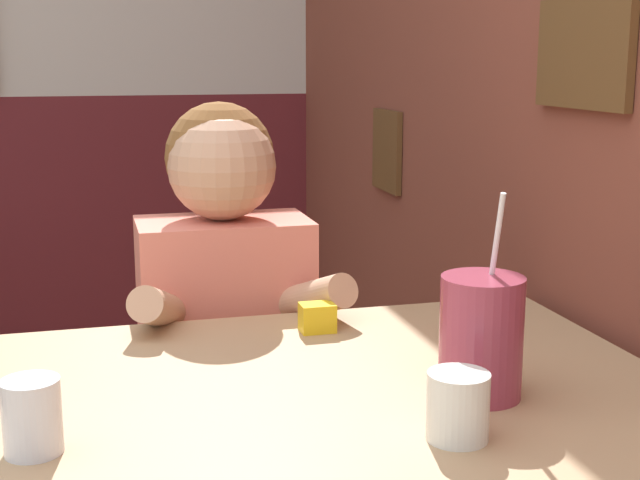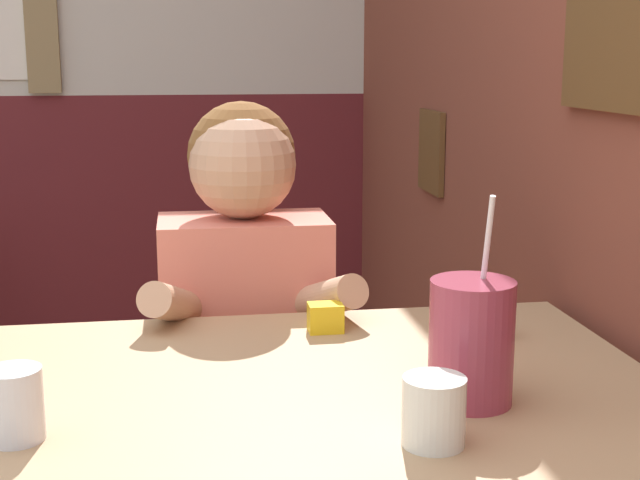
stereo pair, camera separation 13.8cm
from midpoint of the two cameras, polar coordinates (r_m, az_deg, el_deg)
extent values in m
cube|color=brown|center=(2.30, 6.60, 14.14)|extent=(0.06, 4.77, 2.70)
cube|color=brown|center=(1.65, 14.17, 11.53)|extent=(0.02, 0.30, 0.20)
cube|color=brown|center=(2.64, 2.80, 5.73)|extent=(0.02, 0.22, 0.24)
cube|color=tan|center=(1.27, -3.37, -11.01)|extent=(1.09, 0.86, 0.04)
cube|color=#EA7F6B|center=(1.84, -8.22, -6.14)|extent=(0.34, 0.20, 0.48)
sphere|color=brown|center=(1.79, -8.66, 5.28)|extent=(0.22, 0.22, 0.22)
sphere|color=tan|center=(1.76, -8.55, 4.68)|extent=(0.21, 0.21, 0.21)
cylinder|color=tan|center=(1.66, -12.43, -4.39)|extent=(0.14, 0.27, 0.15)
cylinder|color=tan|center=(1.69, -3.18, -3.83)|extent=(0.14, 0.27, 0.15)
cylinder|color=#99384C|center=(1.26, 7.20, -6.23)|extent=(0.12, 0.12, 0.17)
cylinder|color=white|center=(1.23, 8.12, -0.08)|extent=(0.01, 0.04, 0.14)
cylinder|color=silver|center=(1.17, -21.28, -10.54)|extent=(0.07, 0.07, 0.09)
cylinder|color=silver|center=(1.14, 5.33, -10.61)|extent=(0.08, 0.08, 0.09)
cube|color=#B7140F|center=(1.57, 7.42, -5.03)|extent=(0.06, 0.04, 0.05)
cube|color=yellow|center=(1.56, -2.72, -5.02)|extent=(0.06, 0.04, 0.05)
camera|label=1|loc=(0.07, -92.86, -0.59)|focal=50.00mm
camera|label=2|loc=(0.07, 87.14, 0.59)|focal=50.00mm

